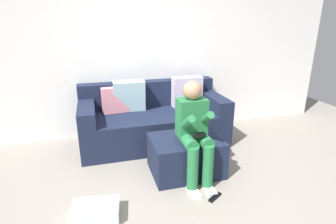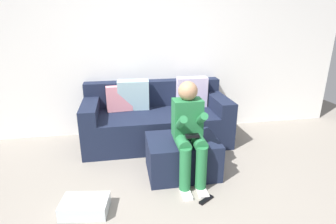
{
  "view_description": "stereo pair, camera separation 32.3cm",
  "coord_description": "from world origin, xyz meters",
  "px_view_note": "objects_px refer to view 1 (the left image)",
  "views": [
    {
      "loc": [
        -0.75,
        -1.95,
        1.72
      ],
      "look_at": [
        0.13,
        1.16,
        0.61
      ],
      "focal_mm": 28.88,
      "sensor_mm": 36.0,
      "label": 1
    },
    {
      "loc": [
        -0.44,
        -2.02,
        1.72
      ],
      "look_at": [
        0.13,
        1.16,
        0.61
      ],
      "focal_mm": 28.88,
      "sensor_mm": 36.0,
      "label": 2
    }
  ],
  "objects_px": {
    "person_seated": "(195,129)",
    "storage_bin": "(96,211)",
    "remote_near_ottoman": "(215,197)",
    "couch_sectional": "(153,119)",
    "ottoman": "(186,155)"
  },
  "relations": [
    {
      "from": "person_seated",
      "to": "storage_bin",
      "type": "xyz_separation_m",
      "value": [
        -1.08,
        -0.35,
        -0.55
      ]
    },
    {
      "from": "remote_near_ottoman",
      "to": "couch_sectional",
      "type": "bearing_deg",
      "value": 68.16
    },
    {
      "from": "ottoman",
      "to": "couch_sectional",
      "type": "bearing_deg",
      "value": 100.27
    },
    {
      "from": "storage_bin",
      "to": "remote_near_ottoman",
      "type": "distance_m",
      "value": 1.17
    },
    {
      "from": "remote_near_ottoman",
      "to": "person_seated",
      "type": "bearing_deg",
      "value": 70.25
    },
    {
      "from": "couch_sectional",
      "to": "ottoman",
      "type": "relative_size",
      "value": 2.56
    },
    {
      "from": "storage_bin",
      "to": "person_seated",
      "type": "bearing_deg",
      "value": 18.04
    },
    {
      "from": "person_seated",
      "to": "storage_bin",
      "type": "bearing_deg",
      "value": -161.96
    },
    {
      "from": "couch_sectional",
      "to": "person_seated",
      "type": "height_order",
      "value": "person_seated"
    },
    {
      "from": "couch_sectional",
      "to": "person_seated",
      "type": "bearing_deg",
      "value": -79.81
    },
    {
      "from": "couch_sectional",
      "to": "storage_bin",
      "type": "bearing_deg",
      "value": -120.45
    },
    {
      "from": "person_seated",
      "to": "storage_bin",
      "type": "distance_m",
      "value": 1.26
    },
    {
      "from": "storage_bin",
      "to": "remote_near_ottoman",
      "type": "bearing_deg",
      "value": -1.98
    },
    {
      "from": "person_seated",
      "to": "storage_bin",
      "type": "relative_size",
      "value": 2.59
    },
    {
      "from": "ottoman",
      "to": "storage_bin",
      "type": "distance_m",
      "value": 1.19
    }
  ]
}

